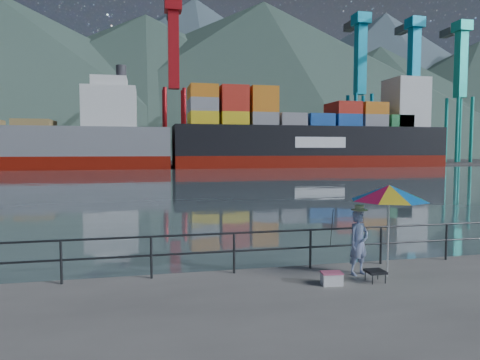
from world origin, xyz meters
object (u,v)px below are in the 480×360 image
beach_umbrella (389,193)px  bulk_carrier (12,144)px  fisherman (359,243)px  container_ship (319,136)px  cooler_bag (332,279)px

beach_umbrella → bulk_carrier: size_ratio=0.04×
fisherman → container_ship: 75.54m
fisherman → container_ship: bearing=49.7°
cooler_bag → container_ship: 76.53m
fisherman → bulk_carrier: 75.26m
beach_umbrella → container_ship: bearing=68.3°
container_ship → beach_umbrella: bearing=-111.7°
fisherman → beach_umbrella: 1.41m
fisherman → cooler_bag: 1.32m
beach_umbrella → cooler_bag: size_ratio=4.94×
beach_umbrella → cooler_bag: beach_umbrella is taller
cooler_bag → container_ship: container_ship is taller
cooler_bag → beach_umbrella: bearing=16.9°
fisherman → cooler_bag: fisherman is taller
fisherman → cooler_bag: (-0.98, -0.61, -0.65)m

